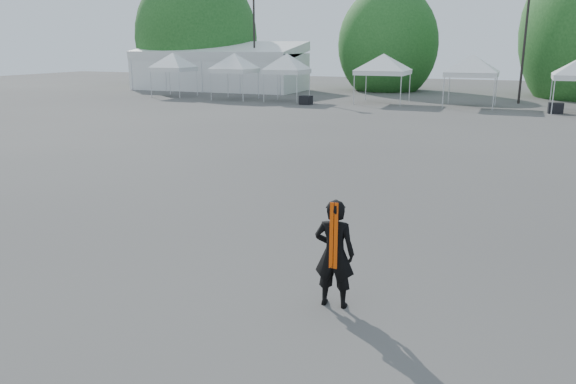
% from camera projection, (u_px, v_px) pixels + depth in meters
% --- Properties ---
extents(ground, '(120.00, 120.00, 0.00)m').
position_uv_depth(ground, '(336.00, 249.00, 10.99)').
color(ground, '#474442').
rests_on(ground, ground).
extents(marquee, '(15.00, 6.25, 4.23)m').
position_uv_depth(marquee, '(219.00, 67.00, 49.89)').
color(marquee, white).
rests_on(marquee, ground).
extents(light_pole_west, '(0.60, 0.25, 10.30)m').
position_uv_depth(light_pole_west, '(254.00, 22.00, 46.56)').
color(light_pole_west, black).
rests_on(light_pole_west, ground).
extents(light_pole_east, '(0.60, 0.25, 9.80)m').
position_uv_depth(light_pole_east, '(527.00, 20.00, 37.13)').
color(light_pole_east, black).
rests_on(light_pole_east, ground).
extents(tree_far_w, '(4.80, 4.80, 7.30)m').
position_uv_depth(tree_far_w, '(197.00, 38.00, 53.39)').
color(tree_far_w, '#382314').
rests_on(tree_far_w, ground).
extents(tree_mid_w, '(4.16, 4.16, 6.33)m').
position_uv_depth(tree_mid_w, '(388.00, 45.00, 48.73)').
color(tree_mid_w, '#382314').
rests_on(tree_mid_w, ground).
extents(tent_a, '(3.90, 3.90, 3.88)m').
position_uv_depth(tent_a, '(173.00, 56.00, 43.23)').
color(tent_a, silver).
rests_on(tent_a, ground).
extents(tent_b, '(3.94, 3.94, 3.88)m').
position_uv_depth(tent_b, '(234.00, 57.00, 40.78)').
color(tent_b, silver).
rests_on(tent_b, ground).
extents(tent_c, '(3.81, 3.81, 3.88)m').
position_uv_depth(tent_c, '(287.00, 57.00, 39.24)').
color(tent_c, silver).
rests_on(tent_c, ground).
extents(tent_d, '(4.75, 4.75, 3.88)m').
position_uv_depth(tent_d, '(384.00, 58.00, 38.11)').
color(tent_d, silver).
rests_on(tent_d, ground).
extents(tent_e, '(4.55, 4.55, 3.88)m').
position_uv_depth(tent_e, '(473.00, 59.00, 35.71)').
color(tent_e, silver).
rests_on(tent_e, ground).
extents(man, '(0.64, 0.45, 1.69)m').
position_uv_depth(man, '(334.00, 253.00, 8.42)').
color(man, black).
rests_on(man, ground).
extents(crate_west, '(0.87, 0.74, 0.60)m').
position_uv_depth(crate_west, '(306.00, 100.00, 37.75)').
color(crate_west, black).
rests_on(crate_west, ground).
extents(crate_mid, '(0.84, 0.68, 0.63)m').
position_uv_depth(crate_mid, '(556.00, 108.00, 32.84)').
color(crate_mid, black).
rests_on(crate_mid, ground).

